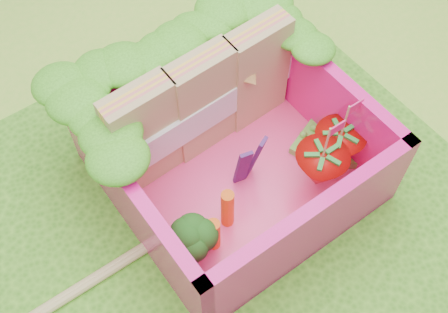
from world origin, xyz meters
name	(u,v)px	position (x,y,z in m)	size (l,w,h in m)	color
ground	(230,205)	(0.00, 0.00, 0.00)	(14.00, 14.00, 0.00)	#8EDA3D
placemat	(230,204)	(0.00, 0.00, 0.01)	(2.60, 2.60, 0.03)	#439120
bento_floor	(232,173)	(0.11, 0.14, 0.06)	(1.30, 1.30, 0.05)	#FF4186
bento_box	(233,149)	(0.11, 0.14, 0.31)	(1.30, 1.30, 0.55)	#F61486
lettuce_ruffle	(177,50)	(0.11, 0.63, 0.64)	(1.43, 0.83, 0.11)	#378518
sandwich_stack	(203,103)	(0.12, 0.42, 0.41)	(1.23, 0.22, 0.68)	tan
broccoli	(189,240)	(-0.37, -0.15, 0.26)	(0.33, 0.33, 0.26)	#569046
carrot_sticks	(221,220)	(-0.16, -0.13, 0.21)	(0.20, 0.14, 0.29)	orange
purple_wedges	(249,163)	(0.15, 0.03, 0.27)	(0.16, 0.05, 0.38)	#3E164F
strawberry_left	(319,170)	(0.44, -0.21, 0.23)	(0.29, 0.29, 0.53)	#BB110B
strawberry_right	(337,149)	(0.62, -0.16, 0.23)	(0.28, 0.28, 0.52)	#BB110B
snap_peas	(321,148)	(0.61, -0.05, 0.11)	(0.32, 0.44, 0.05)	green
chopsticks	(46,309)	(-1.11, 0.05, 0.05)	(2.31, 0.09, 0.05)	#D7C176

